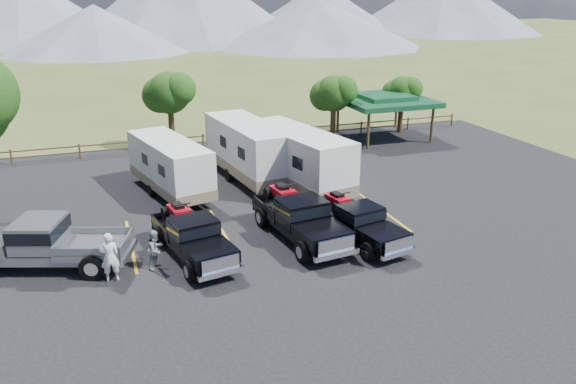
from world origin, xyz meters
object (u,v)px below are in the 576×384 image
object	(u,v)px
trailer_center	(249,150)
rig_left	(192,235)
person_a	(110,257)
rig_right	(357,221)
trailer_right	(297,159)
pavilion	(384,100)
person_b	(156,249)
rig_center	(299,217)
trailer_left	(170,167)
pickup_silver	(45,243)

from	to	relation	value
trailer_center	rig_left	bearing A→B (deg)	-126.54
trailer_center	person_a	distance (m)	12.66
rig_right	trailer_right	xyz separation A→B (m)	(-0.17, 6.93, 0.84)
rig_right	person_a	size ratio (longest dim) A/B	2.94
pavilion	trailer_right	xyz separation A→B (m)	(-9.90, -8.74, -1.03)
rig_right	person_b	xyz separation A→B (m)	(-8.46, 0.23, -0.09)
rig_center	person_a	size ratio (longest dim) A/B	3.32
pavilion	trailer_center	size ratio (longest dim) A/B	0.65
rig_center	trailer_right	size ratio (longest dim) A/B	0.68
rig_left	person_b	bearing A→B (deg)	-171.08
trailer_right	person_b	distance (m)	10.71
rig_left	person_a	size ratio (longest dim) A/B	3.06
trailer_left	person_a	distance (m)	9.45
rig_right	trailer_left	distance (m)	10.83
rig_center	trailer_center	xyz separation A→B (m)	(0.12, 8.49, 0.72)
rig_right	pavilion	bearing A→B (deg)	46.86
trailer_center	person_b	world-z (taller)	trailer_center
person_b	pavilion	bearing A→B (deg)	-4.73
pickup_silver	person_b	xyz separation A→B (m)	(4.00, -1.47, -0.24)
pavilion	person_b	bearing A→B (deg)	-139.68
rig_center	person_b	size ratio (longest dim) A/B	4.09
trailer_left	pickup_silver	size ratio (longest dim) A/B	1.21
rig_left	trailer_left	xyz separation A→B (m)	(0.25, 7.72, 0.61)
trailer_left	person_b	size ratio (longest dim) A/B	5.33
rig_left	trailer_left	world-z (taller)	trailer_left
pavilion	person_a	distance (m)	25.57
rig_center	pickup_silver	xyz separation A→B (m)	(-10.20, 0.70, 0.03)
rig_left	pickup_silver	distance (m)	5.60
pavilion	person_b	size ratio (longest dim) A/B	3.95
rig_center	person_b	bearing A→B (deg)	179.96
pavilion	person_b	distance (m)	23.95
trailer_left	trailer_center	distance (m)	4.66
pavilion	rig_center	world-z (taller)	pavilion
trailer_left	trailer_center	size ratio (longest dim) A/B	0.88
rig_right	trailer_center	xyz separation A→B (m)	(-2.15, 9.49, 0.84)
rig_left	trailer_right	bearing A→B (deg)	31.39
rig_right	person_a	distance (m)	10.17
rig_left	trailer_right	size ratio (longest dim) A/B	0.62
pavilion	person_a	size ratio (longest dim) A/B	3.21
rig_right	pickup_silver	size ratio (longest dim) A/B	0.82
pavilion	rig_right	bearing A→B (deg)	-121.85
rig_left	person_a	distance (m)	3.40
pavilion	rig_right	size ratio (longest dim) A/B	1.09
pavilion	person_b	xyz separation A→B (m)	(-18.20, -15.45, -1.96)
rig_left	person_a	bearing A→B (deg)	-172.84
rig_left	trailer_left	size ratio (longest dim) A/B	0.70
rig_center	trailer_right	bearing A→B (deg)	63.47
trailer_left	person_b	xyz separation A→B (m)	(-1.77, -8.27, -0.74)
pavilion	trailer_left	distance (m)	17.97
rig_center	rig_right	size ratio (longest dim) A/B	1.13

